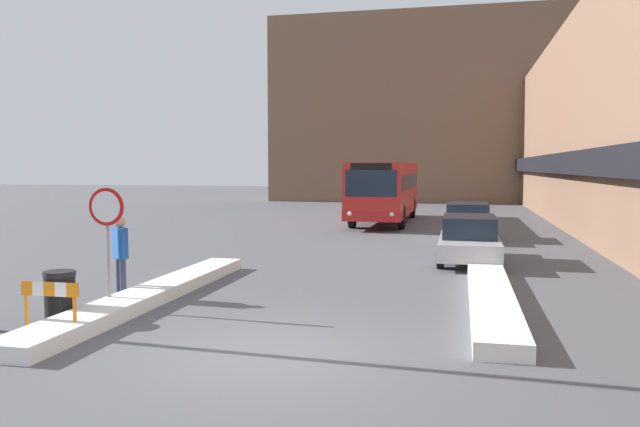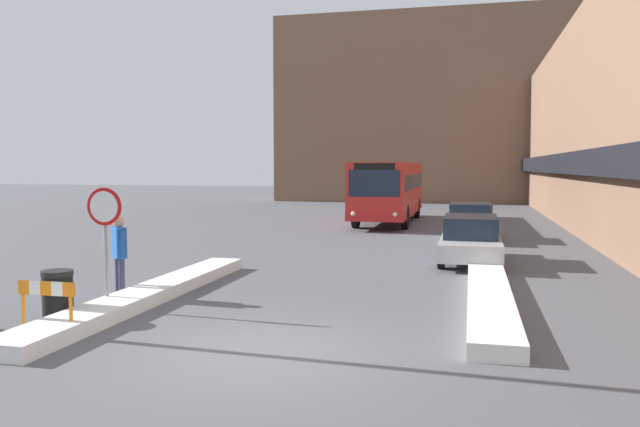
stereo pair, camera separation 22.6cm
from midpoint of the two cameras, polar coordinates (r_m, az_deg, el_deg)
name	(u,v)px [view 2 (the right image)]	position (r m, az deg, el deg)	size (l,w,h in m)	color
ground_plane	(259,353)	(10.02, -4.91, -12.57)	(160.00, 160.00, 0.00)	#515156
building_row_right	(615,128)	(33.86, 25.54, 7.09)	(5.50, 60.00, 9.64)	brown
building_backdrop_far	(433,110)	(54.69, 10.44, 9.25)	(26.00, 8.00, 15.40)	brown
snow_bank_left	(149,294)	(14.13, -14.95, -7.13)	(0.90, 8.99, 0.28)	silver
snow_bank_right	(489,298)	(13.74, 15.69, -7.43)	(0.90, 8.19, 0.30)	silver
city_bus	(389,190)	(32.58, 6.55, 2.16)	(2.61, 10.70, 3.10)	red
parked_car_front	(470,239)	(19.53, 13.91, -2.27)	(1.81, 4.49, 1.41)	#B7B7BC
parked_car_back	(470,221)	(25.73, 13.84, -0.69)	(1.88, 4.44, 1.45)	silver
stop_sign	(105,221)	(13.21, -18.62, -0.68)	(0.76, 0.08, 2.49)	gray
pedestrian	(119,249)	(14.49, -17.46, -3.10)	(0.50, 0.50, 1.81)	#333851
trash_bin	(58,295)	(12.84, -22.39, -6.91)	(0.59, 0.59, 0.95)	black
construction_barricade	(47,297)	(11.73, -23.21, -7.04)	(1.10, 0.06, 0.94)	orange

